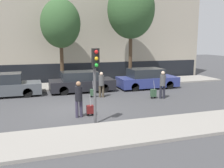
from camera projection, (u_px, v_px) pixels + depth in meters
ground_plane at (75, 111)px, 12.73m from camera, size 80.00×80.00×0.00m
sidewalk_near at (92, 136)px, 9.21m from camera, size 28.00×2.50×0.12m
sidewalk_far at (60, 86)px, 19.28m from camera, size 28.00×3.00×0.12m
building_facade at (53, 29)px, 21.97m from camera, size 28.00×3.06×9.05m
parked_car_0 at (3, 86)px, 15.89m from camera, size 4.53×1.74×1.48m
parked_car_1 at (81, 82)px, 17.41m from camera, size 4.44×1.85×1.43m
parked_car_2 at (147, 79)px, 18.70m from camera, size 4.46×1.91×1.48m
pedestrian_left at (79, 97)px, 11.51m from camera, size 0.35×0.34×1.70m
trolley_left at (90, 109)px, 11.86m from camera, size 0.34×0.29×1.04m
pedestrian_center at (101, 83)px, 15.60m from camera, size 0.34×0.34×1.61m
trolley_center at (93, 92)px, 15.72m from camera, size 0.34×0.29×1.05m
pedestrian_right at (163, 83)px, 15.27m from camera, size 0.34×0.34×1.71m
trolley_right at (153, 93)px, 15.39m from camera, size 0.34×0.29×1.11m
traffic_light at (95, 71)px, 10.26m from camera, size 0.28×0.47×3.23m
bare_tree_near_crossing at (61, 24)px, 18.66m from camera, size 2.98×2.98×6.50m
bare_tree_down_street at (131, 10)px, 19.38m from camera, size 3.69×3.69×8.05m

